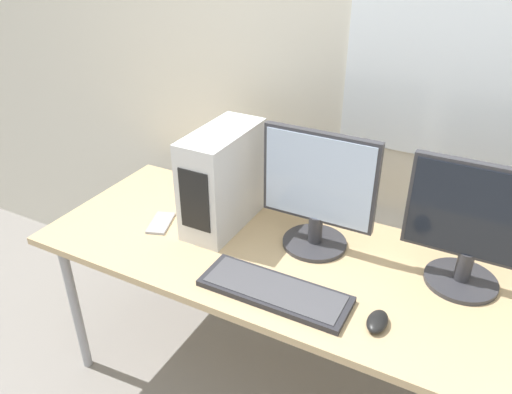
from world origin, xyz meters
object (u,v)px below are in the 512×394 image
at_px(pc_tower, 223,179).
at_px(mouse, 377,321).
at_px(cell_phone, 161,223).
at_px(keyboard, 274,291).
at_px(monitor_main, 318,192).
at_px(monitor_right_near, 474,227).

xyz_separation_m(pc_tower, mouse, (0.71, -0.29, -0.18)).
relative_size(mouse, cell_phone, 0.61).
distance_m(pc_tower, keyboard, 0.51).
distance_m(monitor_main, keyboard, 0.39).
bearing_deg(mouse, monitor_main, 136.72).
relative_size(keyboard, cell_phone, 2.90).
height_order(keyboard, cell_phone, keyboard).
xyz_separation_m(monitor_right_near, cell_phone, (-1.11, -0.18, -0.22)).
relative_size(monitor_main, monitor_right_near, 1.03).
height_order(pc_tower, keyboard, pc_tower).
relative_size(monitor_right_near, cell_phone, 2.56).
xyz_separation_m(monitor_main, cell_phone, (-0.60, -0.15, -0.22)).
bearing_deg(pc_tower, keyboard, -39.00).
bearing_deg(pc_tower, monitor_right_near, 2.73).
height_order(keyboard, mouse, mouse).
distance_m(keyboard, mouse, 0.34).
distance_m(monitor_main, monitor_right_near, 0.52).
xyz_separation_m(pc_tower, monitor_right_near, (0.90, 0.04, 0.03)).
xyz_separation_m(monitor_main, mouse, (0.33, -0.31, -0.21)).
height_order(monitor_main, keyboard, monitor_main).
bearing_deg(pc_tower, mouse, -22.10).
bearing_deg(keyboard, mouse, 2.19).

